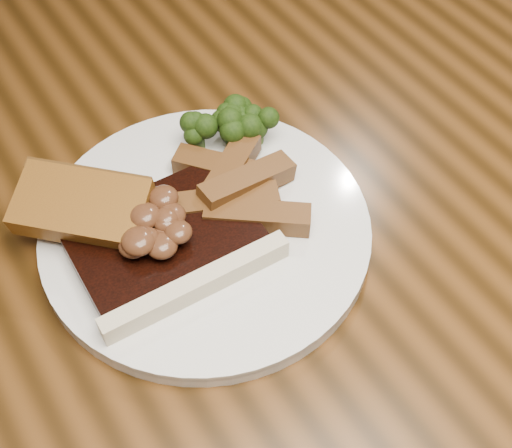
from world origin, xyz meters
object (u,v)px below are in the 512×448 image
Objects in this scene: chair_far at (117,5)px; garlic_bread at (87,222)px; potato_wedges at (269,175)px; steak at (166,244)px; plate at (206,232)px; dining_table at (245,296)px.

garlic_bread is (-0.28, -0.61, 0.26)m from chair_far.
steak is at bearing -171.75° from potato_wedges.
plate is 1.91× the size of steak.
plate is (-0.20, -0.66, 0.24)m from chair_far.
steak is at bearing -5.94° from garlic_bread.
garlic_bread reaches higher than dining_table.
steak is at bearing 165.57° from dining_table.
dining_table is 0.10m from plate.
dining_table is 1.71× the size of chair_far.
potato_wedges is at bearing 30.92° from garlic_bread.
plate is at bearing 7.94° from steak.
chair_far is at bearing 72.39° from steak.
steak is (-0.24, -0.67, 0.26)m from chair_far.
plate is 0.04m from steak.
chair_far is 0.75m from steak.
dining_table is 5.64× the size of plate.
steak is (-0.04, -0.00, 0.02)m from plate.
garlic_bread is (-0.05, 0.06, 0.00)m from steak.
garlic_bread is (-0.09, 0.05, 0.02)m from plate.
dining_table is 10.77× the size of steak.
steak is (-0.07, 0.02, 0.12)m from dining_table.
chair_far is at bearing 76.03° from dining_table.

